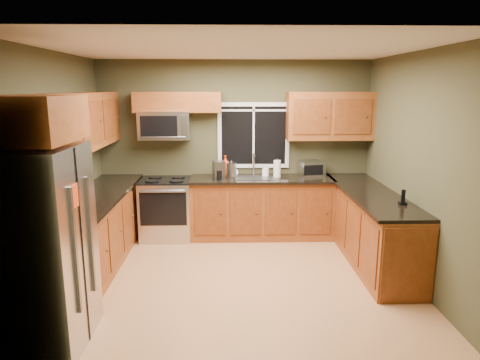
{
  "coord_description": "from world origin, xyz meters",
  "views": [
    {
      "loc": [
        -0.09,
        -4.87,
        2.28
      ],
      "look_at": [
        0.05,
        0.35,
        1.15
      ],
      "focal_mm": 32.0,
      "sensor_mm": 36.0,
      "label": 1
    }
  ],
  "objects_px": {
    "microwave": "(165,125)",
    "soap_bottle_b": "(266,170)",
    "soap_bottle_c": "(235,171)",
    "paper_towel_roll": "(277,169)",
    "range": "(167,208)",
    "coffee_maker": "(219,171)",
    "toaster_oven": "(312,168)",
    "kettle": "(231,169)",
    "soap_bottle_a": "(225,166)",
    "refrigerator": "(41,249)",
    "cordless_phone": "(403,200)"
  },
  "relations": [
    {
      "from": "microwave",
      "to": "soap_bottle_b",
      "type": "height_order",
      "value": "microwave"
    },
    {
      "from": "microwave",
      "to": "soap_bottle_c",
      "type": "bearing_deg",
      "value": 1.86
    },
    {
      "from": "microwave",
      "to": "paper_towel_roll",
      "type": "xyz_separation_m",
      "value": [
        1.7,
        -0.08,
        -0.66
      ]
    },
    {
      "from": "soap_bottle_b",
      "to": "soap_bottle_c",
      "type": "bearing_deg",
      "value": 174.74
    },
    {
      "from": "range",
      "to": "soap_bottle_b",
      "type": "bearing_deg",
      "value": 4.71
    },
    {
      "from": "microwave",
      "to": "soap_bottle_c",
      "type": "relative_size",
      "value": 4.98
    },
    {
      "from": "paper_towel_roll",
      "to": "coffee_maker",
      "type": "bearing_deg",
      "value": -172.01
    },
    {
      "from": "toaster_oven",
      "to": "soap_bottle_c",
      "type": "relative_size",
      "value": 2.69
    },
    {
      "from": "toaster_oven",
      "to": "soap_bottle_c",
      "type": "distance_m",
      "value": 1.2
    },
    {
      "from": "range",
      "to": "coffee_maker",
      "type": "bearing_deg",
      "value": -4.52
    },
    {
      "from": "soap_bottle_c",
      "to": "kettle",
      "type": "bearing_deg",
      "value": -122.11
    },
    {
      "from": "soap_bottle_a",
      "to": "paper_towel_roll",
      "type": "bearing_deg",
      "value": -6.47
    },
    {
      "from": "coffee_maker",
      "to": "paper_towel_roll",
      "type": "relative_size",
      "value": 0.95
    },
    {
      "from": "range",
      "to": "soap_bottle_a",
      "type": "height_order",
      "value": "soap_bottle_a"
    },
    {
      "from": "refrigerator",
      "to": "soap_bottle_c",
      "type": "height_order",
      "value": "refrigerator"
    },
    {
      "from": "toaster_oven",
      "to": "cordless_phone",
      "type": "height_order",
      "value": "toaster_oven"
    },
    {
      "from": "coffee_maker",
      "to": "kettle",
      "type": "distance_m",
      "value": 0.24
    },
    {
      "from": "coffee_maker",
      "to": "soap_bottle_a",
      "type": "relative_size",
      "value": 0.84
    },
    {
      "from": "cordless_phone",
      "to": "paper_towel_roll",
      "type": "bearing_deg",
      "value": 128.64
    },
    {
      "from": "kettle",
      "to": "soap_bottle_a",
      "type": "bearing_deg",
      "value": 146.91
    },
    {
      "from": "coffee_maker",
      "to": "cordless_phone",
      "type": "height_order",
      "value": "coffee_maker"
    },
    {
      "from": "cordless_phone",
      "to": "soap_bottle_b",
      "type": "bearing_deg",
      "value": 131.0
    },
    {
      "from": "soap_bottle_b",
      "to": "coffee_maker",
      "type": "bearing_deg",
      "value": -165.2
    },
    {
      "from": "refrigerator",
      "to": "microwave",
      "type": "distance_m",
      "value": 3.1
    },
    {
      "from": "refrigerator",
      "to": "cordless_phone",
      "type": "distance_m",
      "value": 3.88
    },
    {
      "from": "soap_bottle_b",
      "to": "cordless_phone",
      "type": "height_order",
      "value": "soap_bottle_b"
    },
    {
      "from": "soap_bottle_c",
      "to": "cordless_phone",
      "type": "bearing_deg",
      "value": -41.65
    },
    {
      "from": "range",
      "to": "kettle",
      "type": "relative_size",
      "value": 3.51
    },
    {
      "from": "refrigerator",
      "to": "microwave",
      "type": "bearing_deg",
      "value": 76.66
    },
    {
      "from": "soap_bottle_a",
      "to": "soap_bottle_b",
      "type": "xyz_separation_m",
      "value": [
        0.62,
        -0.02,
        -0.07
      ]
    },
    {
      "from": "soap_bottle_b",
      "to": "microwave",
      "type": "bearing_deg",
      "value": 179.62
    },
    {
      "from": "coffee_maker",
      "to": "soap_bottle_b",
      "type": "distance_m",
      "value": 0.75
    },
    {
      "from": "coffee_maker",
      "to": "soap_bottle_a",
      "type": "bearing_deg",
      "value": 65.61
    },
    {
      "from": "toaster_oven",
      "to": "paper_towel_roll",
      "type": "distance_m",
      "value": 0.56
    },
    {
      "from": "range",
      "to": "refrigerator",
      "type": "bearing_deg",
      "value": -103.97
    },
    {
      "from": "soap_bottle_b",
      "to": "soap_bottle_a",
      "type": "bearing_deg",
      "value": 177.73
    },
    {
      "from": "toaster_oven",
      "to": "soap_bottle_b",
      "type": "relative_size",
      "value": 2.25
    },
    {
      "from": "soap_bottle_b",
      "to": "soap_bottle_c",
      "type": "height_order",
      "value": "soap_bottle_b"
    },
    {
      "from": "refrigerator",
      "to": "kettle",
      "type": "relative_size",
      "value": 6.74
    },
    {
      "from": "coffee_maker",
      "to": "kettle",
      "type": "bearing_deg",
      "value": 39.23
    },
    {
      "from": "toaster_oven",
      "to": "cordless_phone",
      "type": "xyz_separation_m",
      "value": [
        0.75,
        -1.71,
        -0.06
      ]
    },
    {
      "from": "toaster_oven",
      "to": "cordless_phone",
      "type": "distance_m",
      "value": 1.87
    },
    {
      "from": "refrigerator",
      "to": "soap_bottle_c",
      "type": "distance_m",
      "value": 3.42
    },
    {
      "from": "kettle",
      "to": "soap_bottle_a",
      "type": "distance_m",
      "value": 0.12
    },
    {
      "from": "paper_towel_roll",
      "to": "soap_bottle_c",
      "type": "relative_size",
      "value": 1.86
    },
    {
      "from": "range",
      "to": "microwave",
      "type": "height_order",
      "value": "microwave"
    },
    {
      "from": "toaster_oven",
      "to": "microwave",
      "type": "bearing_deg",
      "value": -179.72
    },
    {
      "from": "soap_bottle_a",
      "to": "microwave",
      "type": "bearing_deg",
      "value": -179.09
    },
    {
      "from": "kettle",
      "to": "soap_bottle_b",
      "type": "xyz_separation_m",
      "value": [
        0.53,
        0.04,
        -0.03
      ]
    },
    {
      "from": "soap_bottle_b",
      "to": "refrigerator",
      "type": "bearing_deg",
      "value": -127.46
    }
  ]
}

